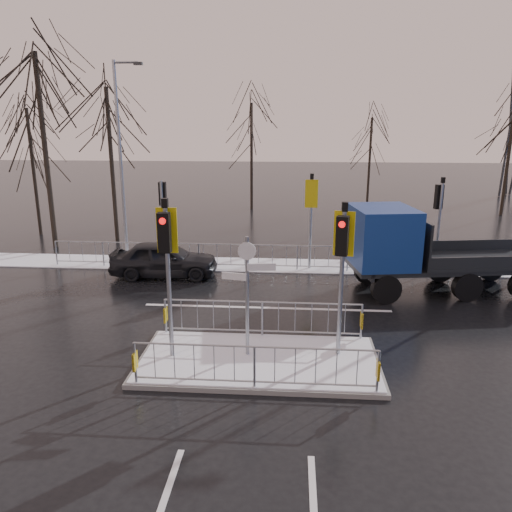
# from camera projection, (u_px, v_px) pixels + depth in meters

# --- Properties ---
(ground) EXTENTS (120.00, 120.00, 0.00)m
(ground) POSITION_uv_depth(u_px,v_px,m) (259.00, 363.00, 12.53)
(ground) COLOR black
(ground) RESTS_ON ground
(snow_verge) EXTENTS (30.00, 2.00, 0.04)m
(snow_verge) POSITION_uv_depth(u_px,v_px,m) (273.00, 265.00, 20.79)
(snow_verge) COLOR white
(snow_verge) RESTS_ON ground
(lane_markings) EXTENTS (8.00, 11.38, 0.01)m
(lane_markings) POSITION_uv_depth(u_px,v_px,m) (258.00, 370.00, 12.21)
(lane_markings) COLOR silver
(lane_markings) RESTS_ON ground
(traffic_island) EXTENTS (6.00, 3.04, 4.15)m
(traffic_island) POSITION_uv_depth(u_px,v_px,m) (258.00, 349.00, 12.44)
(traffic_island) COLOR slate
(traffic_island) RESTS_ON ground
(far_kerb_fixtures) EXTENTS (18.00, 0.65, 3.83)m
(far_kerb_fixtures) POSITION_uv_depth(u_px,v_px,m) (280.00, 245.00, 20.02)
(far_kerb_fixtures) COLOR #8E949B
(far_kerb_fixtures) RESTS_ON ground
(car_far_lane) EXTENTS (4.18, 1.90, 1.39)m
(car_far_lane) POSITION_uv_depth(u_px,v_px,m) (164.00, 259.00, 19.26)
(car_far_lane) COLOR black
(car_far_lane) RESTS_ON ground
(flatbed_truck) EXTENTS (6.84, 3.37, 3.04)m
(flatbed_truck) POSITION_uv_depth(u_px,v_px,m) (407.00, 248.00, 17.25)
(flatbed_truck) COLOR black
(flatbed_truck) RESTS_ON ground
(tree_near_a) EXTENTS (4.75, 4.75, 8.97)m
(tree_near_a) POSITION_uv_depth(u_px,v_px,m) (41.00, 114.00, 22.22)
(tree_near_a) COLOR black
(tree_near_a) RESTS_ON ground
(tree_near_b) EXTENTS (4.00, 4.00, 7.55)m
(tree_near_b) POSITION_uv_depth(u_px,v_px,m) (110.00, 135.00, 23.74)
(tree_near_b) COLOR black
(tree_near_b) RESTS_ON ground
(tree_near_c) EXTENTS (3.50, 3.50, 6.61)m
(tree_near_c) POSITION_uv_depth(u_px,v_px,m) (31.00, 148.00, 25.20)
(tree_near_c) COLOR black
(tree_near_c) RESTS_ON ground
(tree_far_a) EXTENTS (3.75, 3.75, 7.08)m
(tree_far_a) POSITION_uv_depth(u_px,v_px,m) (251.00, 136.00, 32.53)
(tree_far_a) COLOR black
(tree_far_a) RESTS_ON ground
(tree_far_b) EXTENTS (3.25, 3.25, 6.14)m
(tree_far_b) POSITION_uv_depth(u_px,v_px,m) (371.00, 145.00, 34.05)
(tree_far_b) COLOR black
(tree_far_b) RESTS_ON ground
(tree_far_c) EXTENTS (4.00, 4.00, 7.55)m
(tree_far_c) POSITION_uv_depth(u_px,v_px,m) (512.00, 132.00, 30.34)
(tree_far_c) COLOR black
(tree_far_c) RESTS_ON ground
(street_lamp_left) EXTENTS (1.25, 0.18, 8.20)m
(street_lamp_left) POSITION_uv_depth(u_px,v_px,m) (122.00, 154.00, 20.92)
(street_lamp_left) COLOR #8E949B
(street_lamp_left) RESTS_ON ground
(pylon_wires) EXTENTS (70.00, 2.38, 19.97)m
(pylon_wires) POSITION_uv_depth(u_px,v_px,m) (512.00, 47.00, 37.21)
(pylon_wires) COLOR #2D3033
(pylon_wires) RESTS_ON ground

